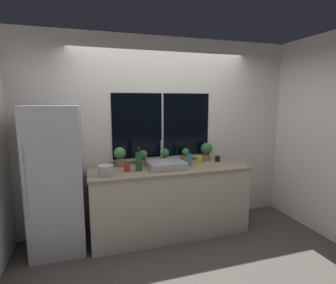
% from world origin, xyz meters
% --- Properties ---
extents(ground_plane, '(14.00, 14.00, 0.00)m').
position_xyz_m(ground_plane, '(0.00, 0.00, 0.00)').
color(ground_plane, '#4C4742').
extents(wall_back, '(8.00, 0.09, 2.70)m').
position_xyz_m(wall_back, '(0.00, 0.70, 1.35)').
color(wall_back, silver).
rests_on(wall_back, ground_plane).
extents(wall_left, '(0.06, 7.00, 2.70)m').
position_xyz_m(wall_left, '(-2.00, 1.50, 1.35)').
color(wall_left, silver).
rests_on(wall_left, ground_plane).
extents(wall_right, '(0.06, 7.00, 2.70)m').
position_xyz_m(wall_right, '(2.00, 1.50, 1.35)').
color(wall_right, silver).
rests_on(wall_right, ground_plane).
extents(counter, '(2.13, 0.66, 0.93)m').
position_xyz_m(counter, '(0.00, 0.32, 0.47)').
color(counter, beige).
rests_on(counter, ground_plane).
extents(refrigerator, '(0.61, 0.64, 1.77)m').
position_xyz_m(refrigerator, '(-1.42, 0.35, 0.89)').
color(refrigerator, '#B7B7BC').
rests_on(refrigerator, ground_plane).
extents(sink, '(0.48, 0.45, 0.34)m').
position_xyz_m(sink, '(-0.05, 0.31, 0.98)').
color(sink, '#ADADB2').
rests_on(sink, counter).
extents(potted_plant_far_left, '(0.16, 0.16, 0.27)m').
position_xyz_m(potted_plant_far_left, '(-0.63, 0.56, 1.10)').
color(potted_plant_far_left, '#9E6B4C').
rests_on(potted_plant_far_left, counter).
extents(potted_plant_left, '(0.13, 0.13, 0.21)m').
position_xyz_m(potted_plant_left, '(-0.31, 0.56, 1.04)').
color(potted_plant_left, '#9E6B4C').
rests_on(potted_plant_left, counter).
extents(potted_plant_center, '(0.13, 0.13, 0.22)m').
position_xyz_m(potted_plant_center, '(0.00, 0.56, 1.05)').
color(potted_plant_center, '#9E6B4C').
rests_on(potted_plant_center, counter).
extents(potted_plant_right, '(0.11, 0.11, 0.20)m').
position_xyz_m(potted_plant_right, '(0.32, 0.56, 1.05)').
color(potted_plant_right, '#9E6B4C').
rests_on(potted_plant_right, counter).
extents(potted_plant_far_right, '(0.17, 0.17, 0.27)m').
position_xyz_m(potted_plant_far_right, '(0.65, 0.56, 1.09)').
color(potted_plant_far_right, '#9E6B4C').
rests_on(potted_plant_far_right, counter).
extents(soap_bottle, '(0.07, 0.07, 0.22)m').
position_xyz_m(soap_bottle, '(0.29, 0.33, 1.03)').
color(soap_bottle, teal).
rests_on(soap_bottle, counter).
extents(bottle_tall, '(0.08, 0.08, 0.31)m').
position_xyz_m(bottle_tall, '(-0.42, 0.29, 1.06)').
color(bottle_tall, '#235128').
rests_on(bottle_tall, counter).
extents(mug_black, '(0.07, 0.07, 0.08)m').
position_xyz_m(mug_black, '(0.78, 0.45, 0.98)').
color(mug_black, black).
rests_on(mug_black, counter).
extents(mug_red, '(0.07, 0.07, 0.10)m').
position_xyz_m(mug_red, '(-0.57, 0.31, 0.98)').
color(mug_red, '#B72D28').
rests_on(mug_red, counter).
extents(mug_yellow, '(0.10, 0.10, 0.09)m').
position_xyz_m(mug_yellow, '(0.49, 0.45, 0.98)').
color(mug_yellow, gold).
rests_on(mug_yellow, counter).
extents(kettle, '(0.19, 0.19, 0.14)m').
position_xyz_m(kettle, '(-0.84, 0.18, 1.00)').
color(kettle, '#B2B2B7').
rests_on(kettle, counter).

